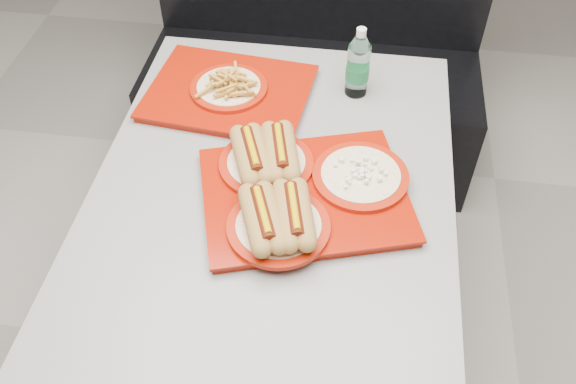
# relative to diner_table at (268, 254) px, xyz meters

# --- Properties ---
(ground) EXTENTS (6.00, 6.00, 0.00)m
(ground) POSITION_rel_diner_table_xyz_m (0.00, 0.00, -0.58)
(ground) COLOR gray
(ground) RESTS_ON ground
(diner_table) EXTENTS (0.92, 1.42, 0.75)m
(diner_table) POSITION_rel_diner_table_xyz_m (0.00, 0.00, 0.00)
(diner_table) COLOR black
(diner_table) RESTS_ON ground
(booth_bench) EXTENTS (1.30, 0.57, 1.35)m
(booth_bench) POSITION_rel_diner_table_xyz_m (0.00, 1.09, -0.18)
(booth_bench) COLOR black
(booth_bench) RESTS_ON ground
(tray_near) EXTENTS (0.58, 0.51, 0.11)m
(tray_near) POSITION_rel_diner_table_xyz_m (0.06, 0.05, 0.20)
(tray_near) COLOR #8C1203
(tray_near) RESTS_ON diner_table
(tray_far) EXTENTS (0.49, 0.40, 0.09)m
(tray_far) POSITION_rel_diner_table_xyz_m (-0.18, 0.42, 0.19)
(tray_far) COLOR #8C1203
(tray_far) RESTS_ON diner_table
(water_bottle) EXTENTS (0.07, 0.07, 0.21)m
(water_bottle) POSITION_rel_diner_table_xyz_m (0.18, 0.50, 0.26)
(water_bottle) COLOR silver
(water_bottle) RESTS_ON diner_table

